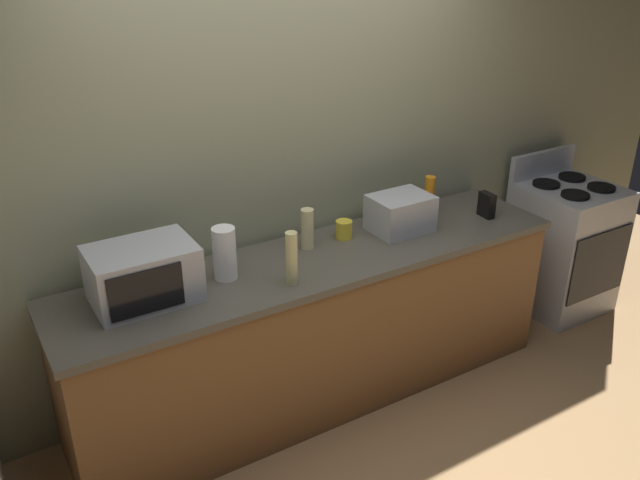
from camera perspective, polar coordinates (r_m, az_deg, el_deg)
The scene contains 12 objects.
ground_plane at distance 3.73m, azimuth 3.33°, elevation -16.34°, with size 8.00×8.00×0.00m, color #A87F51.
back_wall at distance 3.66m, azimuth -3.37°, elevation 7.32°, with size 6.40×0.10×2.70m, color gray.
counter_run at distance 3.72m, azimuth 0.00°, elevation -7.65°, with size 2.84×0.64×0.90m.
stove_range at distance 4.93m, azimuth 20.27°, elevation -0.49°, with size 0.60×0.61×1.08m.
microwave at distance 3.15m, azimuth -15.05°, elevation -2.86°, with size 0.48×0.35×0.27m.
toaster_oven at distance 3.80m, azimuth 6.96°, elevation 2.33°, with size 0.34×0.26×0.21m, color #B7BABF.
paper_towel_roll at distance 3.27m, azimuth -8.25°, elevation -1.15°, with size 0.12×0.12×0.27m, color white.
cordless_phone at distance 4.09m, azimuth 14.22°, elevation 2.96°, with size 0.05×0.11×0.15m, color black.
bottle_hand_soap at distance 3.55m, azimuth -1.14°, elevation 0.96°, with size 0.07×0.07×0.23m, color beige.
bottle_dish_soap at distance 4.04m, azimuth 9.42°, elevation 3.83°, with size 0.06×0.06×0.24m, color orange.
bottle_vinegar at distance 3.19m, azimuth -2.47°, elevation -1.59°, with size 0.06×0.06×0.27m, color beige.
mug_yellow at distance 3.70m, azimuth 2.08°, elevation 0.92°, with size 0.09×0.09×0.10m, color yellow.
Camera 1 is at (-1.62, -2.27, 2.48)m, focal length 37.00 mm.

